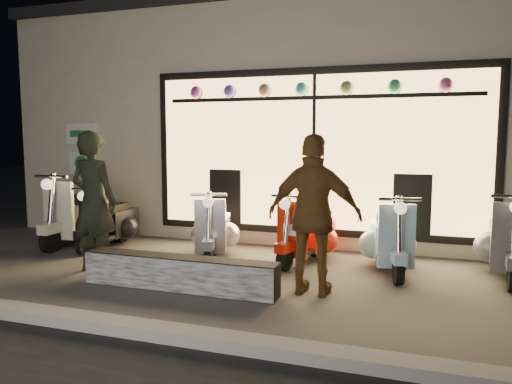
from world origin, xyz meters
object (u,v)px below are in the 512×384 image
(scooter_silver, at_px, (214,230))
(man, at_px, (94,202))
(graffiti_barrier, at_px, (180,273))
(woman, at_px, (314,215))
(scooter_red, at_px, (309,233))

(scooter_silver, bearing_deg, man, -147.39)
(graffiti_barrier, bearing_deg, man, 166.14)
(woman, bearing_deg, scooter_red, -74.02)
(man, height_order, woman, man)
(graffiti_barrier, distance_m, man, 1.66)
(scooter_red, xyz_separation_m, woman, (0.40, -1.54, 0.53))
(scooter_silver, bearing_deg, scooter_red, -10.14)
(scooter_silver, height_order, man, man)
(man, bearing_deg, graffiti_barrier, 170.40)
(scooter_red, relative_size, man, 0.73)
(scooter_silver, relative_size, scooter_red, 1.00)
(graffiti_barrier, relative_size, woman, 1.31)
(scooter_red, bearing_deg, man, -135.25)
(man, bearing_deg, woman, -175.99)
(scooter_red, bearing_deg, woman, -61.22)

